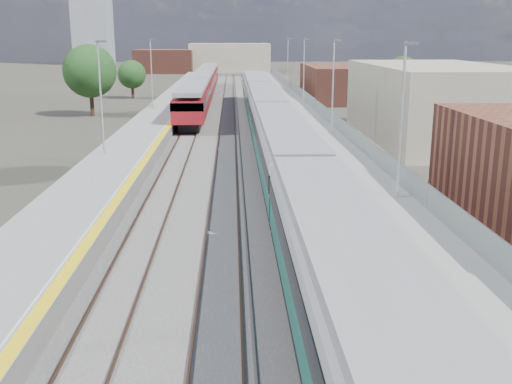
{
  "coord_description": "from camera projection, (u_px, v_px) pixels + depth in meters",
  "views": [
    {
      "loc": [
        -1.49,
        -6.31,
        8.73
      ],
      "look_at": [
        -0.5,
        18.73,
        2.2
      ],
      "focal_mm": 42.0,
      "sensor_mm": 36.0,
      "label": 1
    }
  ],
  "objects": [
    {
      "name": "ground",
      "position": [
        248.0,
        131.0,
        56.71
      ],
      "size": [
        320.0,
        320.0,
        0.0
      ],
      "primitive_type": "plane",
      "color": "#47443A",
      "rests_on": "ground"
    },
    {
      "name": "ballast_bed",
      "position": [
        225.0,
        127.0,
        59.03
      ],
      "size": [
        10.5,
        155.0,
        0.06
      ],
      "primitive_type": "cube",
      "color": "#565451",
      "rests_on": "ground"
    },
    {
      "name": "tracks",
      "position": [
        231.0,
        124.0,
        60.65
      ],
      "size": [
        8.96,
        160.0,
        0.17
      ],
      "color": "#4C3323",
      "rests_on": "ground"
    },
    {
      "name": "platform_right",
      "position": [
        301.0,
        122.0,
        59.18
      ],
      "size": [
        4.7,
        155.0,
        8.52
      ],
      "color": "slate",
      "rests_on": "ground"
    },
    {
      "name": "platform_left",
      "position": [
        155.0,
        123.0,
        58.64
      ],
      "size": [
        4.3,
        155.0,
        8.52
      ],
      "color": "slate",
      "rests_on": "ground"
    },
    {
      "name": "buildings",
      "position": [
        160.0,
        28.0,
        138.98
      ],
      "size": [
        72.0,
        185.5,
        40.0
      ],
      "color": "brown",
      "rests_on": "ground"
    },
    {
      "name": "green_train",
      "position": [
        272.0,
        124.0,
        44.94
      ],
      "size": [
        3.01,
        83.62,
        3.31
      ],
      "color": "black",
      "rests_on": "ground"
    },
    {
      "name": "red_train",
      "position": [
        203.0,
        85.0,
        82.08
      ],
      "size": [
        2.99,
        60.56,
        3.77
      ],
      "color": "black",
      "rests_on": "ground"
    },
    {
      "name": "tree_b",
      "position": [
        90.0,
        71.0,
        66.23
      ],
      "size": [
        5.84,
        5.84,
        7.92
      ],
      "color": "#382619",
      "rests_on": "ground"
    },
    {
      "name": "tree_c",
      "position": [
        132.0,
        74.0,
        85.76
      ],
      "size": [
        4.02,
        4.02,
        5.45
      ],
      "color": "#382619",
      "rests_on": "ground"
    },
    {
      "name": "tree_d",
      "position": [
        402.0,
        74.0,
        78.35
      ],
      "size": [
        4.62,
        4.62,
        6.26
      ],
      "color": "#382619",
      "rests_on": "ground"
    }
  ]
}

